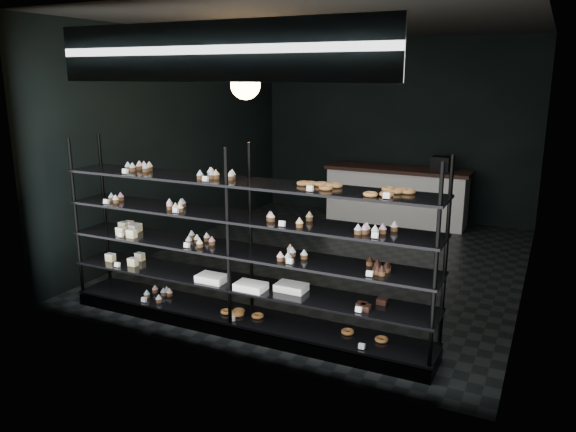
{
  "coord_description": "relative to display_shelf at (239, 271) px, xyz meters",
  "views": [
    {
      "loc": [
        2.71,
        -7.06,
        2.56
      ],
      "look_at": [
        0.22,
        -1.9,
        1.11
      ],
      "focal_mm": 35.0,
      "sensor_mm": 36.0,
      "label": 1
    }
  ],
  "objects": [
    {
      "name": "room",
      "position": [
        0.07,
        2.45,
        0.97
      ],
      "size": [
        5.01,
        6.01,
        3.2
      ],
      "color": "black",
      "rests_on": "ground"
    },
    {
      "name": "display_shelf",
      "position": [
        0.0,
        0.0,
        0.0
      ],
      "size": [
        4.0,
        0.5,
        1.91
      ],
      "color": "black",
      "rests_on": "room"
    },
    {
      "name": "signage",
      "position": [
        0.07,
        -0.48,
        2.12
      ],
      "size": [
        3.3,
        0.05,
        0.5
      ],
      "color": "#100D43",
      "rests_on": "room"
    },
    {
      "name": "pendant_lamp",
      "position": [
        -0.55,
        1.16,
        1.82
      ],
      "size": [
        0.35,
        0.35,
        0.9
      ],
      "color": "black",
      "rests_on": "room"
    },
    {
      "name": "service_counter",
      "position": [
        0.3,
        4.95,
        -0.13
      ],
      "size": [
        2.5,
        0.65,
        1.23
      ],
      "color": "silver",
      "rests_on": "room"
    }
  ]
}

